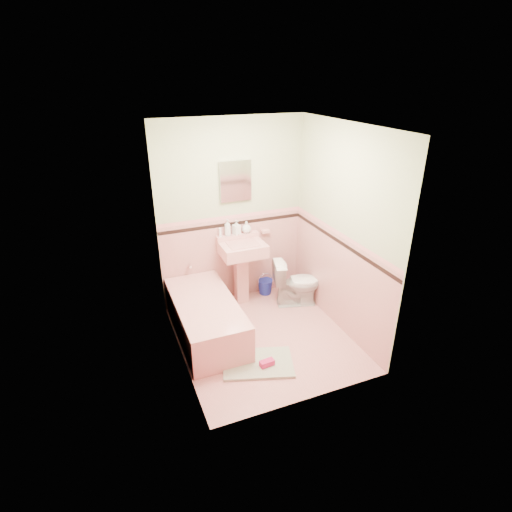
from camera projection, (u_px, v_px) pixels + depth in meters
name	position (u px, v px, depth m)	size (l,w,h in m)	color
floor	(264.00, 338.00, 4.92)	(2.20, 2.20, 0.00)	pink
ceiling	(266.00, 126.00, 3.87)	(2.20, 2.20, 0.00)	white
wall_back	(232.00, 214.00, 5.32)	(2.50, 2.50, 0.00)	beige
wall_front	(314.00, 290.00, 3.47)	(2.50, 2.50, 0.00)	beige
wall_left	(174.00, 259.00, 4.06)	(2.50, 2.50, 0.00)	beige
wall_right	(342.00, 232.00, 4.74)	(2.50, 2.50, 0.00)	beige
wainscot_back	(233.00, 259.00, 5.59)	(2.00, 2.00, 0.00)	pink
wainscot_front	(309.00, 350.00, 3.76)	(2.00, 2.00, 0.00)	pink
wainscot_left	(180.00, 313.00, 4.33)	(2.20, 2.20, 0.00)	pink
wainscot_right	(337.00, 280.00, 5.01)	(2.20, 2.20, 0.00)	pink
accent_back	(233.00, 224.00, 5.36)	(2.00, 2.00, 0.00)	black
accent_front	(312.00, 302.00, 3.54)	(2.00, 2.00, 0.00)	black
accent_left	(177.00, 270.00, 4.12)	(2.20, 2.20, 0.00)	black
accent_right	(340.00, 242.00, 4.79)	(2.20, 2.20, 0.00)	black
cap_back	(233.00, 217.00, 5.32)	(2.00, 2.00, 0.00)	pink
cap_front	(313.00, 292.00, 3.50)	(2.00, 2.00, 0.00)	pink
cap_left	(176.00, 261.00, 4.08)	(2.20, 2.20, 0.00)	pink
cap_right	(340.00, 234.00, 4.75)	(2.20, 2.20, 0.00)	pink
bathtub	(206.00, 319.00, 4.89)	(0.70, 1.50, 0.45)	#D78F8D
tub_faucet	(190.00, 265.00, 5.33)	(0.04, 0.04, 0.12)	silver
sink	(243.00, 274.00, 5.47)	(0.58, 0.48, 0.92)	#D78F8D
sink_faucet	(239.00, 237.00, 5.38)	(0.02, 0.02, 0.10)	silver
medicine_cabinet	(236.00, 181.00, 5.13)	(0.42, 0.04, 0.53)	white
soap_dish	(265.00, 231.00, 5.58)	(0.12, 0.07, 0.04)	#D78F8D
soap_bottle_left	(227.00, 228.00, 5.31)	(0.09, 0.09, 0.22)	#B2B2B2
soap_bottle_mid	(236.00, 227.00, 5.36)	(0.09, 0.09, 0.20)	#B2B2B2
soap_bottle_right	(246.00, 227.00, 5.41)	(0.13, 0.13, 0.16)	#B2B2B2
tube	(220.00, 232.00, 5.29)	(0.04, 0.04, 0.12)	white
toilet	(297.00, 283.00, 5.52)	(0.37, 0.64, 0.66)	white
bucket	(265.00, 287.00, 5.87)	(0.22, 0.22, 0.22)	#16259A
bath_mat	(258.00, 363.00, 4.47)	(0.77, 0.51, 0.03)	#949E84
shoe	(267.00, 363.00, 4.40)	(0.16, 0.08, 0.06)	#BF1E59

